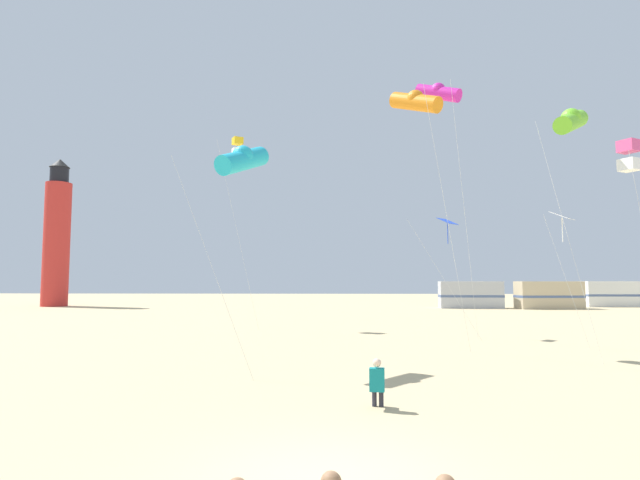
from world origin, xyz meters
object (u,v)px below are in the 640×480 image
object	(u,v)px
kite_box_rainbow	(629,156)
kite_diamond_blue	(447,225)
kite_diamond_white	(562,220)
rv_van_silver	(470,295)
kite_tube_cyan	(243,159)
kite_box_gold	(237,147)
kite_tube_orange	(415,102)
kite_tube_lime	(571,121)
rv_van_tan	(549,295)
kite_flyer_standing	(377,382)
rv_van_white	(613,294)
lighthouse_distant	(57,237)
kite_tube_magenta	(438,92)

from	to	relation	value
kite_box_rainbow	kite_diamond_blue	bearing A→B (deg)	121.66
kite_diamond_white	rv_van_silver	bearing A→B (deg)	83.12
kite_tube_cyan	kite_box_gold	distance (m)	15.22
kite_tube_cyan	kite_tube_orange	bearing A→B (deg)	30.26
kite_tube_lime	kite_box_gold	xyz separation A→B (m)	(-15.59, 11.83, 2.30)
kite_diamond_blue	rv_van_tan	distance (m)	30.74
kite_flyer_standing	kite_diamond_blue	distance (m)	16.52
kite_box_gold	rv_van_tan	bearing A→B (deg)	37.09
kite_flyer_standing	kite_tube_lime	bearing A→B (deg)	-129.72
kite_tube_orange	kite_diamond_white	size ratio (longest dim) A/B	1.85
kite_tube_lime	kite_tube_orange	distance (m)	6.16
kite_box_gold	kite_diamond_white	bearing A→B (deg)	-26.40
kite_diamond_blue	kite_box_gold	xyz separation A→B (m)	(-12.23, 4.77, 5.63)
kite_diamond_blue	kite_diamond_white	xyz separation A→B (m)	(4.44, -3.50, -0.15)
rv_van_tan	rv_van_white	xyz separation A→B (m)	(8.90, 4.63, 0.00)
kite_diamond_white	lighthouse_distant	bearing A→B (deg)	142.39
kite_box_rainbow	lighthouse_distant	distance (m)	56.47
kite_diamond_white	lighthouse_distant	xyz separation A→B (m)	(-42.13, 32.46, 2.16)
lighthouse_distant	rv_van_silver	bearing A→B (deg)	-2.41
kite_tube_magenta	lighthouse_distant	size ratio (longest dim) A/B	0.79
lighthouse_distant	kite_tube_cyan	bearing A→B (deg)	-53.38
kite_diamond_blue	rv_van_white	world-z (taller)	kite_diamond_blue
kite_box_gold	kite_tube_magenta	size ratio (longest dim) A/B	0.90
kite_diamond_white	rv_van_white	size ratio (longest dim) A/B	0.94
kite_tube_orange	kite_diamond_white	bearing A→B (deg)	16.95
kite_tube_lime	rv_van_silver	world-z (taller)	kite_tube_lime
kite_tube_lime	kite_box_rainbow	size ratio (longest dim) A/B	1.22
rv_van_silver	lighthouse_distant	bearing A→B (deg)	-179.00
lighthouse_distant	rv_van_silver	world-z (taller)	lighthouse_distant
kite_tube_orange	kite_box_rainbow	bearing A→B (deg)	-18.17
kite_tube_cyan	lighthouse_distant	world-z (taller)	lighthouse_distant
kite_box_gold	rv_van_silver	bearing A→B (deg)	47.56
lighthouse_distant	rv_van_white	xyz separation A→B (m)	(62.41, 1.65, -6.45)
kite_tube_cyan	rv_van_silver	bearing A→B (deg)	64.73
kite_tube_orange	kite_box_rainbow	size ratio (longest dim) A/B	1.39
kite_box_rainbow	kite_tube_magenta	xyz separation A→B (m)	(-5.55, 6.89, 5.12)
rv_van_silver	rv_van_white	distance (m)	16.98
kite_tube_lime	kite_flyer_standing	bearing A→B (deg)	-136.53
kite_tube_orange	kite_flyer_standing	bearing A→B (deg)	-104.71
kite_tube_magenta	rv_van_white	size ratio (longest dim) A/B	2.07
rv_van_white	rv_van_silver	bearing A→B (deg)	-168.16
kite_diamond_blue	kite_tube_magenta	size ratio (longest dim) A/B	0.47
kite_box_rainbow	rv_van_silver	distance (m)	35.75
kite_diamond_blue	kite_box_rainbow	bearing A→B (deg)	-58.34
rv_van_white	kite_box_rainbow	bearing A→B (deg)	-117.40
kite_diamond_blue	rv_van_tan	world-z (taller)	kite_diamond_blue
kite_diamond_blue	kite_box_rainbow	size ratio (longest dim) A/B	0.77
kite_box_gold	kite_tube_magenta	world-z (taller)	kite_tube_magenta
kite_tube_orange	lighthouse_distant	size ratio (longest dim) A/B	0.67
rv_van_silver	kite_tube_magenta	bearing A→B (deg)	-103.76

